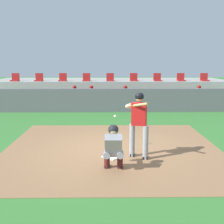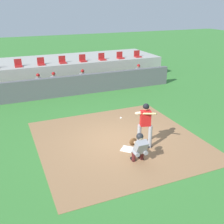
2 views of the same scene
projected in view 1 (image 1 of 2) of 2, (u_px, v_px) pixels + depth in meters
ground_plane at (112, 149)px, 8.75m from camera, size 80.00×80.00×0.00m
dirt_infield at (112, 148)px, 8.75m from camera, size 6.40×6.40×0.01m
home_plate at (113, 156)px, 7.96m from camera, size 0.62×0.62×0.02m
batter_at_plate at (139, 121)px, 7.74m from camera, size 0.61×0.84×1.80m
catcher_crouched at (113, 145)px, 6.95m from camera, size 0.49×2.08×1.13m
dugout_wall at (111, 100)px, 15.05m from camera, size 13.00×0.30×1.20m
dugout_bench at (110, 105)px, 16.10m from camera, size 11.80×0.44×0.45m
dugout_player_0 at (74, 97)px, 15.85m from camera, size 0.49×0.70×1.30m
dugout_player_1 at (91, 97)px, 15.86m from camera, size 0.49×0.70×1.30m
dugout_player_2 at (125, 97)px, 15.88m from camera, size 0.49×0.70×1.30m
dugout_player_3 at (199, 97)px, 15.93m from camera, size 0.49×0.70×1.30m
stands_platform at (110, 90)px, 19.37m from camera, size 15.00×4.40×1.40m
stadium_seat_0 at (15, 79)px, 17.65m from camera, size 0.46×0.46×0.48m
stadium_seat_1 at (39, 79)px, 17.67m from camera, size 0.46×0.46×0.48m
stadium_seat_2 at (63, 79)px, 17.69m from camera, size 0.46×0.46×0.48m
stadium_seat_3 at (86, 79)px, 17.71m from camera, size 0.46×0.46×0.48m
stadium_seat_4 at (110, 79)px, 17.73m from camera, size 0.46×0.46×0.48m
stadium_seat_5 at (134, 79)px, 17.75m from camera, size 0.46×0.46×0.48m
stadium_seat_6 at (157, 79)px, 17.76m from camera, size 0.46×0.46×0.48m
stadium_seat_7 at (181, 79)px, 17.78m from camera, size 0.46×0.46×0.48m
stadium_seat_8 at (204, 79)px, 17.80m from camera, size 0.46×0.46×0.48m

